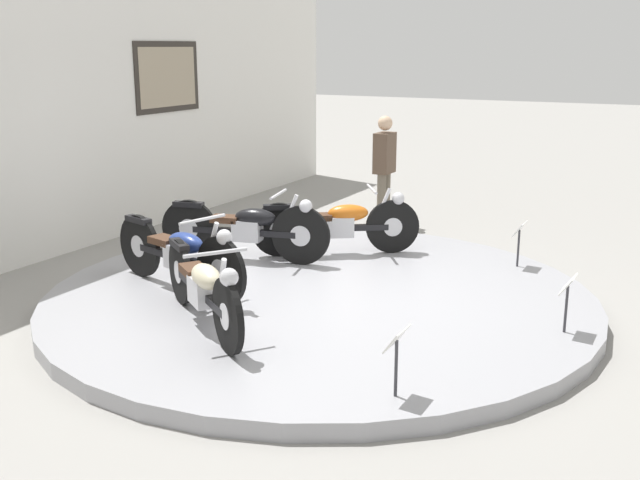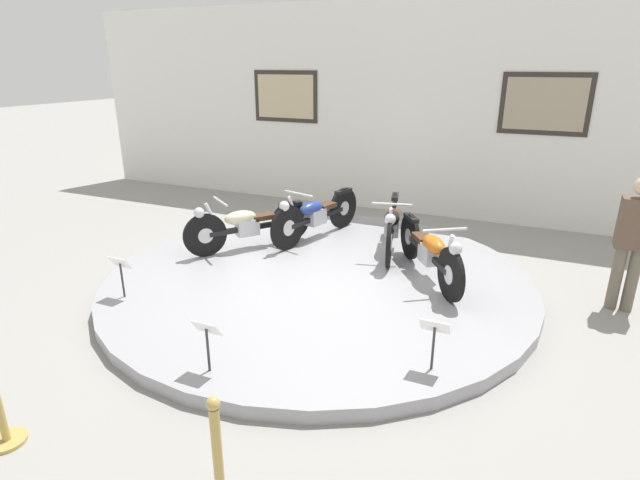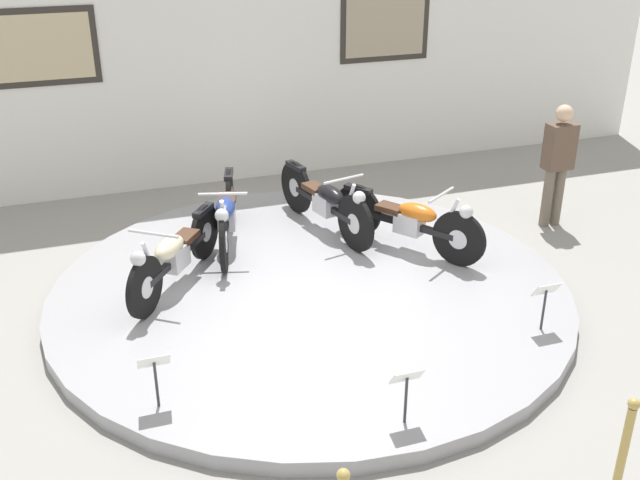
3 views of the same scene
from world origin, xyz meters
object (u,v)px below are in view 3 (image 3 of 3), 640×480
object	(u,v)px
motorcycle_orange	(410,219)
info_placard_front_right	(546,296)
motorcycle_cream	(175,254)
info_placard_front_left	(155,368)
motorcycle_black	(326,201)
visitor_standing	(558,159)
stanchion_post_right_of_entry	(617,480)
info_placard_front_centre	(407,384)
motorcycle_blue	(227,214)

from	to	relation	value
motorcycle_orange	info_placard_front_right	xyz separation A→B (m)	(0.47, -1.99, -0.02)
motorcycle_cream	info_placard_front_left	size ratio (longest dim) A/B	3.18
motorcycle_black	visitor_standing	distance (m)	2.98
motorcycle_orange	stanchion_post_right_of_entry	size ratio (longest dim) A/B	1.63
visitor_standing	motorcycle_orange	bearing A→B (deg)	-170.53
stanchion_post_right_of_entry	motorcycle_cream	bearing A→B (deg)	119.88
info_placard_front_centre	stanchion_post_right_of_entry	world-z (taller)	stanchion_post_right_of_entry
stanchion_post_right_of_entry	motorcycle_orange	bearing A→B (deg)	85.09
motorcycle_black	visitor_standing	size ratio (longest dim) A/B	1.25
visitor_standing	stanchion_post_right_of_entry	bearing A→B (deg)	-119.80
motorcycle_cream	stanchion_post_right_of_entry	world-z (taller)	stanchion_post_right_of_entry
motorcycle_blue	motorcycle_black	distance (m)	1.22
info_placard_front_left	motorcycle_cream	bearing A→B (deg)	76.74
motorcycle_orange	motorcycle_black	bearing A→B (deg)	131.85
stanchion_post_right_of_entry	motorcycle_black	bearing A→B (deg)	94.48
motorcycle_orange	info_placard_front_centre	distance (m)	3.13
motorcycle_orange	motorcycle_cream	bearing A→B (deg)	180.00
motorcycle_black	info_placard_front_left	bearing A→B (deg)	-130.80
motorcycle_black	stanchion_post_right_of_entry	distance (m)	4.91
visitor_standing	motorcycle_cream	bearing A→B (deg)	-175.72
info_placard_front_right	visitor_standing	xyz separation A→B (m)	(1.72, 2.36, 0.38)
motorcycle_cream	motorcycle_black	world-z (taller)	motorcycle_black
info_placard_front_right	stanchion_post_right_of_entry	world-z (taller)	stanchion_post_right_of_entry
motorcycle_orange	info_placard_front_centre	size ratio (longest dim) A/B	3.27
motorcycle_black	stanchion_post_right_of_entry	world-z (taller)	stanchion_post_right_of_entry
motorcycle_black	info_placard_front_right	xyz separation A→B (m)	(1.20, -2.81, -0.03)
motorcycle_cream	info_placard_front_centre	bearing A→B (deg)	-64.55
motorcycle_cream	info_placard_front_left	bearing A→B (deg)	-103.26
motorcycle_blue	motorcycle_orange	size ratio (longest dim) A/B	1.17
motorcycle_orange	visitor_standing	world-z (taller)	visitor_standing
info_placard_front_centre	stanchion_post_right_of_entry	distance (m)	1.60
info_placard_front_left	stanchion_post_right_of_entry	bearing A→B (deg)	-36.52
motorcycle_cream	motorcycle_blue	xyz separation A→B (m)	(0.73, 0.82, 0.02)
info_placard_front_right	visitor_standing	bearing A→B (deg)	53.88
motorcycle_black	info_placard_front_centre	bearing A→B (deg)	-99.52
motorcycle_cream	visitor_standing	xyz separation A→B (m)	(4.88, 0.37, 0.36)
info_placard_front_left	info_placard_front_right	xyz separation A→B (m)	(3.63, 0.00, 0.00)
info_placard_front_right	visitor_standing	size ratio (longest dim) A/B	0.32
visitor_standing	motorcycle_blue	bearing A→B (deg)	173.77
visitor_standing	stanchion_post_right_of_entry	xyz separation A→B (m)	(-2.54, -4.44, -0.55)
info_placard_front_right	info_placard_front_centre	bearing A→B (deg)	-155.32
motorcycle_blue	motorcycle_orange	bearing A→B (deg)	-22.69
info_placard_front_left	info_placard_front_right	world-z (taller)	same
info_placard_front_left	info_placard_front_centre	xyz separation A→B (m)	(1.81, -0.83, 0.00)
motorcycle_black	visitor_standing	bearing A→B (deg)	-8.79
motorcycle_blue	visitor_standing	bearing A→B (deg)	-6.23
stanchion_post_right_of_entry	info_placard_front_right	bearing A→B (deg)	68.46
motorcycle_orange	info_placard_front_right	bearing A→B (deg)	-76.70
motorcycle_cream	info_placard_front_right	xyz separation A→B (m)	(3.16, -1.99, -0.01)
motorcycle_blue	motorcycle_black	bearing A→B (deg)	-0.01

